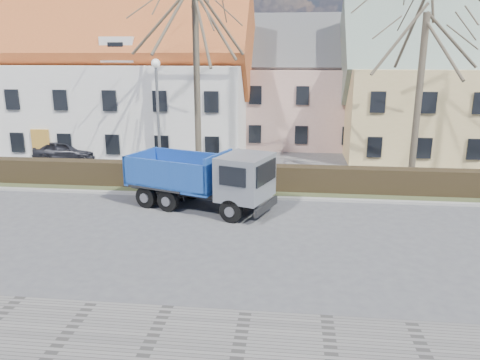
# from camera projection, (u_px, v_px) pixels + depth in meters

# --- Properties ---
(ground) EXTENTS (120.00, 120.00, 0.00)m
(ground) POSITION_uv_depth(u_px,v_px,m) (206.00, 231.00, 19.06)
(ground) COLOR #4B4B4D
(curb_far) EXTENTS (80.00, 0.30, 0.12)m
(curb_far) POSITION_uv_depth(u_px,v_px,m) (223.00, 196.00, 23.45)
(curb_far) COLOR #989590
(curb_far) RESTS_ON ground
(grass_strip) EXTENTS (80.00, 3.00, 0.10)m
(grass_strip) POSITION_uv_depth(u_px,v_px,m) (227.00, 187.00, 24.99)
(grass_strip) COLOR #3C4426
(grass_strip) RESTS_ON ground
(hedge) EXTENTS (60.00, 0.90, 1.30)m
(hedge) POSITION_uv_depth(u_px,v_px,m) (227.00, 178.00, 24.64)
(hedge) COLOR black
(hedge) RESTS_ON ground
(building_white) EXTENTS (26.80, 10.80, 9.50)m
(building_white) POSITION_uv_depth(u_px,v_px,m) (71.00, 84.00, 34.55)
(building_white) COLOR silver
(building_white) RESTS_ON ground
(building_pink) EXTENTS (10.80, 8.80, 8.00)m
(building_pink) POSITION_uv_depth(u_px,v_px,m) (302.00, 92.00, 36.74)
(building_pink) COLOR tan
(building_pink) RESTS_ON ground
(building_yellow) EXTENTS (18.80, 10.80, 8.50)m
(building_yellow) POSITION_uv_depth(u_px,v_px,m) (476.00, 94.00, 32.50)
(building_yellow) COLOR #DABC78
(building_yellow) RESTS_ON ground
(tree_1) EXTENTS (9.20, 9.20, 12.65)m
(tree_1) POSITION_uv_depth(u_px,v_px,m) (196.00, 66.00, 25.75)
(tree_1) COLOR #4E4536
(tree_1) RESTS_ON ground
(tree_2) EXTENTS (8.00, 8.00, 11.00)m
(tree_2) POSITION_uv_depth(u_px,v_px,m) (420.00, 82.00, 24.67)
(tree_2) COLOR #4E4536
(tree_2) RESTS_ON ground
(dump_truck) EXTENTS (7.57, 4.87, 2.84)m
(dump_truck) POSITION_uv_depth(u_px,v_px,m) (195.00, 178.00, 21.63)
(dump_truck) COLOR #153E95
(dump_truck) RESTS_ON ground
(streetlight) EXTENTS (0.53, 0.53, 6.80)m
(streetlight) POSITION_uv_depth(u_px,v_px,m) (158.00, 122.00, 25.29)
(streetlight) COLOR gray
(streetlight) RESTS_ON ground
(cart_frame) EXTENTS (0.81, 0.50, 0.71)m
(cart_frame) POSITION_uv_depth(u_px,v_px,m) (174.00, 194.00, 22.78)
(cart_frame) COLOR silver
(cart_frame) RESTS_ON ground
(parked_car_a) EXTENTS (4.36, 1.85, 1.47)m
(parked_car_a) POSITION_uv_depth(u_px,v_px,m) (67.00, 150.00, 31.06)
(parked_car_a) COLOR #22232A
(parked_car_a) RESTS_ON ground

